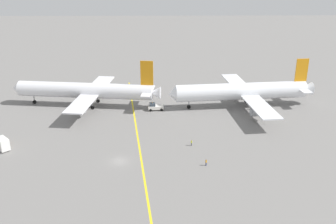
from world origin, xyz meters
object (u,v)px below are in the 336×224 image
Objects in this scene: ground_crew_ramp_agent_by_cones at (206,162)px; airliner_at_gate_left at (86,91)px; airliner_being_pushed at (242,91)px; gse_catering_truck_tall at (1,143)px; ground_crew_wing_walker_right at (191,143)px; pushback_tug at (155,107)px.

airliner_at_gate_left is at bearing 130.88° from ground_crew_ramp_agent_by_cones.
airliner_being_pushed is at bearing 67.86° from ground_crew_ramp_agent_by_cones.
gse_catering_truck_tall is at bearing 169.88° from ground_crew_ramp_agent_by_cones.
ground_crew_wing_walker_right is (-20.03, -31.03, -4.69)m from airliner_being_pushed.
airliner_at_gate_left is 1.03× the size of airliner_being_pushed.
airliner_at_gate_left is 55.05m from airliner_being_pushed.
gse_catering_truck_tall reaches higher than ground_crew_ramp_agent_by_cones.
pushback_tug is 1.46× the size of gse_catering_truck_tall.
airliner_at_gate_left is 48.02m from ground_crew_wing_walker_right.
ground_crew_wing_walker_right is 11.54m from ground_crew_ramp_agent_by_cones.
ground_crew_wing_walker_right is at bearing 104.31° from ground_crew_ramp_agent_by_cones.
airliner_being_pushed is 37.23m from ground_crew_wing_walker_right.
ground_crew_ramp_agent_by_cones is at bearing -71.00° from pushback_tug.
gse_catering_truck_tall is (-16.94, -33.95, -3.89)m from airliner_at_gate_left.
ground_crew_ramp_agent_by_cones is at bearing -75.69° from ground_crew_wing_walker_right.
ground_crew_wing_walker_right is at bearing -69.18° from pushback_tug.
ground_crew_ramp_agent_by_cones is at bearing -10.12° from gse_catering_truck_tall.
airliner_being_pushed is 30.39× the size of ground_crew_ramp_agent_by_cones.
gse_catering_truck_tall is at bearing -155.74° from airliner_being_pushed.
airliner_at_gate_left is 31.41× the size of ground_crew_wing_walker_right.
pushback_tug is 50.66m from gse_catering_truck_tall.
airliner_being_pushed reaches higher than ground_crew_ramp_agent_by_cones.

